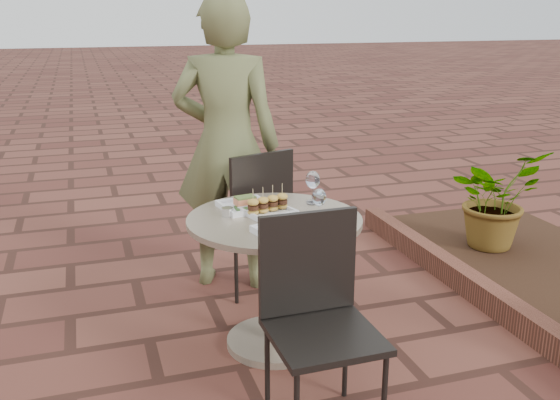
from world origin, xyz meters
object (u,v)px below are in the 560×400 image
object	(u,v)px
plate_sliders	(268,207)
plate_tuna	(290,232)
cafe_table	(275,262)
chair_far	(253,210)
plate_salmon	(245,205)
diner	(226,145)
chair_near	(316,304)

from	to	relation	value
plate_sliders	plate_tuna	distance (m)	0.34
cafe_table	chair_far	distance (m)	0.70
chair_far	plate_salmon	world-z (taller)	chair_far
chair_far	plate_salmon	distance (m)	0.58
plate_tuna	cafe_table	bearing A→B (deg)	88.23
plate_tuna	diner	bearing A→B (deg)	91.66
chair_far	plate_sliders	world-z (taller)	chair_far
chair_far	plate_salmon	size ratio (longest dim) A/B	3.23
chair_far	diner	bearing A→B (deg)	-74.78
plate_tuna	plate_sliders	bearing A→B (deg)	91.13
chair_near	plate_tuna	bearing A→B (deg)	88.00
chair_far	plate_sliders	xyz separation A→B (m)	(-0.09, -0.63, 0.22)
diner	plate_salmon	world-z (taller)	diner
chair_near	plate_sliders	xyz separation A→B (m)	(0.00, 0.72, 0.22)
cafe_table	diner	world-z (taller)	diner
chair_near	diner	xyz separation A→B (m)	(-0.03, 1.53, 0.38)
plate_tuna	chair_far	bearing A→B (deg)	85.00
cafe_table	diner	size ratio (longest dim) A/B	0.48
chair_far	diner	xyz separation A→B (m)	(-0.12, 0.18, 0.38)
plate_salmon	plate_tuna	xyz separation A→B (m)	(0.10, -0.46, -0.00)
diner	plate_sliders	world-z (taller)	diner
plate_salmon	plate_sliders	bearing A→B (deg)	-53.67
chair_far	plate_salmon	xyz separation A→B (m)	(-0.18, -0.51, 0.20)
chair_far	chair_near	bearing A→B (deg)	68.69
chair_far	cafe_table	bearing A→B (deg)	66.38
diner	chair_near	bearing A→B (deg)	113.52
chair_near	plate_sliders	world-z (taller)	chair_near
chair_near	diner	distance (m)	1.58
chair_near	plate_salmon	bearing A→B (deg)	95.23
chair_far	diner	distance (m)	0.44
chair_far	diner	size ratio (longest dim) A/B	0.50
chair_near	plate_salmon	size ratio (longest dim) A/B	3.23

